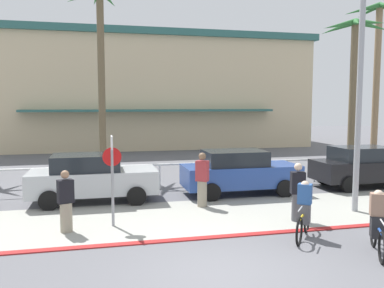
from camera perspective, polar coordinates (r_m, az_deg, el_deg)
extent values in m
plane|color=#5B5B60|center=(18.02, -5.30, -5.38)|extent=(80.00, 80.00, 0.00)
cube|color=#9E9E93|center=(12.45, -1.58, -10.33)|extent=(44.00, 4.00, 0.02)
cube|color=maroon|center=(10.58, 0.65, -13.20)|extent=(44.00, 0.24, 0.03)
cube|color=beige|center=(35.61, -6.97, 6.85)|extent=(25.91, 11.72, 8.46)
cube|color=#2D605B|center=(35.99, -7.05, 13.99)|extent=(26.51, 12.32, 0.50)
cube|color=#2D605B|center=(29.29, -5.59, 4.74)|extent=(18.13, 1.20, 0.16)
cylinder|color=white|center=(16.38, -4.61, -2.93)|extent=(23.12, 0.08, 0.08)
cylinder|color=white|center=(16.44, -20.81, -5.02)|extent=(0.08, 0.08, 1.00)
cylinder|color=white|center=(16.29, -12.70, -4.88)|extent=(0.08, 0.08, 1.00)
cylinder|color=white|center=(16.47, -4.60, -4.65)|extent=(0.08, 0.08, 1.00)
cylinder|color=white|center=(16.96, 3.17, -4.34)|extent=(0.08, 0.08, 1.00)
cylinder|color=white|center=(17.74, 10.37, -3.99)|extent=(0.08, 0.08, 1.00)
cylinder|color=white|center=(18.77, 16.87, -3.61)|extent=(0.08, 0.08, 1.00)
cylinder|color=white|center=(20.02, 22.62, -3.24)|extent=(0.08, 0.08, 1.00)
cylinder|color=gray|center=(11.54, -11.15, -6.13)|extent=(0.08, 0.08, 2.20)
cube|color=white|center=(11.35, -11.28, 0.21)|extent=(0.04, 0.56, 0.36)
cylinder|color=red|center=(11.40, -11.24, -1.79)|extent=(0.52, 0.03, 0.52)
cylinder|color=#9EA0A5|center=(13.72, 22.56, 6.53)|extent=(0.18, 0.18, 7.50)
cylinder|color=brown|center=(21.25, -12.66, 8.50)|extent=(0.36, 0.36, 9.10)
cylinder|color=brown|center=(21.52, 21.75, 5.96)|extent=(0.36, 0.36, 7.42)
cone|color=#2D6B33|center=(22.39, 24.12, 14.95)|extent=(1.93, 0.32, 0.66)
cone|color=#2D6B33|center=(22.78, 21.88, 14.88)|extent=(1.24, 1.83, 0.66)
cone|color=#2D6B33|center=(22.25, 19.89, 15.14)|extent=(1.22, 1.79, 0.68)
cone|color=#2D6B33|center=(21.38, 20.14, 15.50)|extent=(1.79, 0.32, 0.71)
cone|color=#2D6B33|center=(21.14, 22.28, 15.61)|extent=(1.04, 1.48, 0.66)
cone|color=#2D6B33|center=(21.58, 23.83, 15.45)|extent=(1.00, 1.41, 0.58)
cylinder|color=#846B4C|center=(25.35, 24.58, 7.46)|extent=(0.36, 0.36, 8.94)
cone|color=#2D6B33|center=(26.65, 24.99, 16.56)|extent=(1.29, 1.50, 0.74)
cone|color=#2D6B33|center=(26.36, 23.64, 16.76)|extent=(0.67, 1.64, 0.72)
cone|color=#2D6B33|center=(25.70, 22.85, 17.06)|extent=(1.89, 1.13, 0.75)
cone|color=#2D6B33|center=(25.07, 23.99, 17.30)|extent=(1.88, 1.13, 0.77)
cube|color=#B2B7BC|center=(14.66, -13.71, -5.15)|extent=(4.40, 1.80, 0.80)
cube|color=#1E2328|center=(14.56, -14.75, -2.54)|extent=(2.29, 1.58, 0.56)
cylinder|color=black|center=(15.67, -8.46, -5.85)|extent=(0.66, 0.22, 0.66)
cylinder|color=black|center=(13.91, -7.85, -7.30)|extent=(0.66, 0.22, 0.66)
cylinder|color=black|center=(15.70, -18.82, -6.07)|extent=(0.66, 0.22, 0.66)
cylinder|color=black|center=(13.95, -19.54, -7.54)|extent=(0.66, 0.22, 0.66)
cube|color=#284793|center=(15.57, 6.86, -4.41)|extent=(4.40, 1.80, 0.80)
cube|color=#1E2328|center=(15.39, 6.02, -1.96)|extent=(2.29, 1.58, 0.56)
cylinder|color=black|center=(16.98, 10.29, -4.99)|extent=(0.66, 0.22, 0.66)
cylinder|color=black|center=(15.38, 12.97, -6.15)|extent=(0.66, 0.22, 0.66)
cylinder|color=black|center=(16.09, 1.00, -5.49)|extent=(0.66, 0.22, 0.66)
cylinder|color=black|center=(14.38, 2.76, -6.83)|extent=(0.66, 0.22, 0.66)
cube|color=black|center=(18.32, 23.41, -3.32)|extent=(4.40, 1.80, 0.80)
cube|color=#1E2328|center=(18.09, 22.86, -1.24)|extent=(2.29, 1.58, 0.56)
cylinder|color=black|center=(19.94, 25.08, -3.86)|extent=(0.66, 0.22, 0.66)
cylinder|color=black|center=(18.34, 18.13, -4.40)|extent=(0.66, 0.22, 0.66)
cylinder|color=black|center=(16.86, 21.32, -5.37)|extent=(0.66, 0.22, 0.66)
torus|color=black|center=(10.43, 14.91, -11.85)|extent=(0.49, 0.60, 0.72)
torus|color=black|center=(11.47, 15.91, -10.27)|extent=(0.49, 0.60, 0.72)
cylinder|color=gold|center=(11.11, 15.64, -9.98)|extent=(0.47, 0.57, 0.35)
cylinder|color=gold|center=(10.58, 15.18, -9.98)|extent=(0.28, 0.33, 0.07)
cylinder|color=gold|center=(11.00, 15.57, -9.75)|extent=(0.05, 0.05, 0.44)
cylinder|color=silver|center=(10.33, 15.03, -8.86)|extent=(0.34, 0.41, 0.04)
cube|color=#4C4C51|center=(10.99, 15.58, -9.45)|extent=(0.42, 0.42, 0.52)
cube|color=#2D5699|center=(10.87, 15.65, -6.80)|extent=(0.43, 0.41, 0.52)
sphere|color=beige|center=(10.82, 15.68, -5.61)|extent=(0.22, 0.22, 0.22)
torus|color=black|center=(9.91, 25.26, -13.15)|extent=(0.40, 0.66, 0.72)
torus|color=black|center=(10.94, 24.25, -11.33)|extent=(0.40, 0.66, 0.72)
cylinder|color=#2851A8|center=(10.58, 24.57, -11.07)|extent=(0.37, 0.63, 0.35)
cylinder|color=#2851A8|center=(10.05, 25.09, -11.15)|extent=(0.23, 0.36, 0.07)
cylinder|color=#2851A8|center=(10.47, 24.67, -10.85)|extent=(0.05, 0.05, 0.44)
cylinder|color=silver|center=(9.80, 25.34, -10.00)|extent=(0.27, 0.46, 0.04)
cube|color=#232326|center=(10.46, 24.68, -10.54)|extent=(0.40, 0.41, 0.52)
cube|color=#93705B|center=(10.33, 24.80, -7.76)|extent=(0.42, 0.39, 0.52)
sphere|color=beige|center=(10.28, 24.85, -6.51)|extent=(0.22, 0.22, 0.22)
cylinder|color=#4C4C51|center=(12.36, 14.63, -8.67)|extent=(0.38, 0.38, 0.83)
cube|color=black|center=(12.20, 14.72, -5.32)|extent=(0.45, 0.34, 0.64)
sphere|color=beige|center=(12.12, 14.77, -3.16)|extent=(0.23, 0.23, 0.23)
cylinder|color=gray|center=(11.49, -17.34, -9.89)|extent=(0.41, 0.41, 0.81)
cube|color=black|center=(11.33, -17.44, -6.39)|extent=(0.47, 0.39, 0.62)
sphere|color=#9E7556|center=(11.24, -17.51, -4.13)|extent=(0.22, 0.22, 0.22)
cylinder|color=gray|center=(13.60, 1.44, -7.07)|extent=(0.45, 0.45, 0.88)
cube|color=#A33338|center=(13.45, 1.45, -3.82)|extent=(0.48, 0.45, 0.68)
sphere|color=brown|center=(13.38, 1.45, -1.75)|extent=(0.24, 0.24, 0.24)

